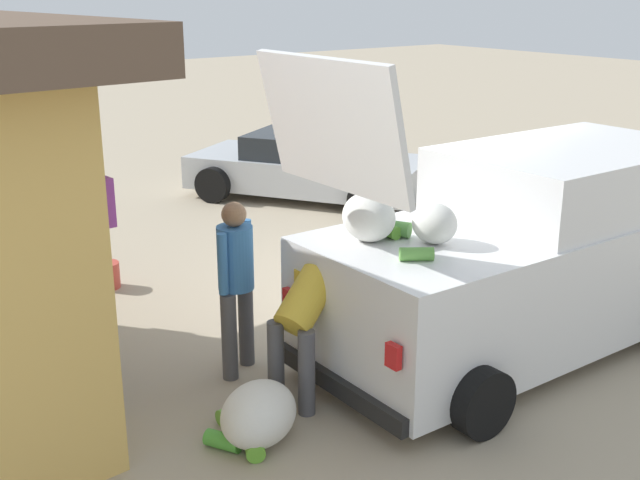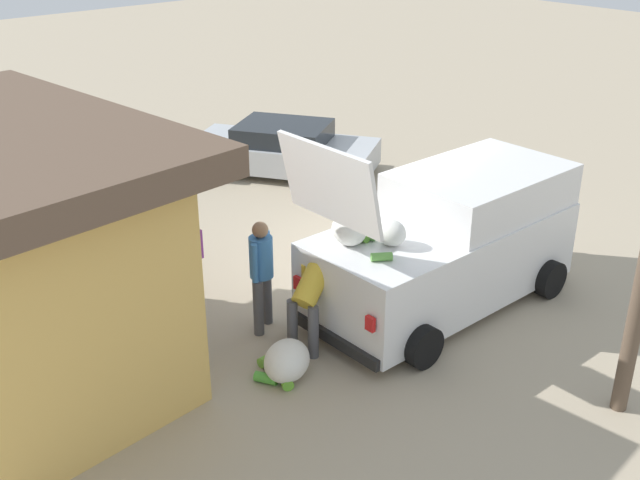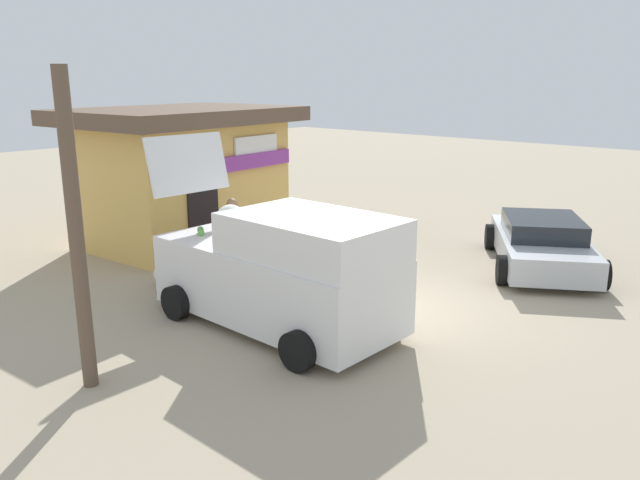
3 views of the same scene
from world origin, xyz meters
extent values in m
plane|color=tan|center=(0.00, 0.00, 0.00)|extent=(60.00, 60.00, 0.00)
cube|color=#E0B259|center=(0.39, 6.48, 1.50)|extent=(4.86, 3.50, 3.00)
cube|color=purple|center=(0.53, 4.88, 2.10)|extent=(4.36, 0.51, 0.36)
cube|color=black|center=(-0.29, 4.83, 1.00)|extent=(0.90, 0.14, 2.00)
cube|color=white|center=(1.54, 4.99, 2.40)|extent=(1.50, 0.19, 0.60)
cube|color=brown|center=(0.39, 6.48, 3.18)|extent=(5.77, 4.42, 0.36)
cube|color=white|center=(-2.04, 0.67, 0.77)|extent=(1.90, 4.37, 1.20)
cube|color=white|center=(-2.05, -0.15, 1.69)|extent=(1.81, 2.72, 0.65)
cube|color=black|center=(-2.06, -1.45, 1.66)|extent=(1.59, 0.09, 0.49)
cube|color=white|center=(-2.02, 2.97, 2.55)|extent=(1.68, 0.32, 1.07)
ellipsoid|color=silver|center=(-2.06, 1.84, 1.56)|extent=(0.44, 0.37, 0.37)
ellipsoid|color=silver|center=(-1.66, 2.26, 1.59)|extent=(0.53, 0.45, 0.45)
cylinder|color=#5A9D30|center=(-1.70, 2.05, 1.43)|extent=(0.21, 0.13, 0.12)
cylinder|color=#5EA042|center=(-2.32, 2.29, 1.43)|extent=(0.26, 0.30, 0.11)
cylinder|color=#518E40|center=(-1.70, 1.98, 1.44)|extent=(0.32, 0.26, 0.15)
cube|color=black|center=(-2.02, 2.89, 0.25)|extent=(1.77, 0.10, 0.16)
cube|color=red|center=(-2.75, 2.91, 0.83)|extent=(0.14, 0.06, 0.20)
cube|color=red|center=(-1.29, 2.89, 0.83)|extent=(0.14, 0.06, 0.20)
cylinder|color=black|center=(-3.05, -0.80, 0.30)|extent=(0.23, 0.60, 0.60)
cylinder|color=black|center=(-1.05, -0.82, 0.30)|extent=(0.23, 0.60, 0.60)
cylinder|color=black|center=(-3.03, 2.16, 0.30)|extent=(0.23, 0.60, 0.60)
cylinder|color=black|center=(-1.02, 2.14, 0.30)|extent=(0.23, 0.60, 0.60)
cube|color=#B2B7BC|center=(4.20, -1.30, 0.45)|extent=(4.41, 3.67, 0.56)
cube|color=#1E2328|center=(4.20, -1.30, 0.93)|extent=(2.49, 2.36, 0.40)
cylinder|color=black|center=(5.89, -1.37, 0.31)|extent=(0.64, 0.51, 0.61)
cylinder|color=black|center=(4.88, 0.25, 0.31)|extent=(0.64, 0.51, 0.61)
cylinder|color=black|center=(3.53, -2.85, 0.31)|extent=(0.64, 0.51, 0.61)
cylinder|color=black|center=(2.52, -1.23, 0.31)|extent=(0.64, 0.51, 0.61)
cylinder|color=#4C4C51|center=(-0.91, 3.32, 0.43)|extent=(0.15, 0.15, 0.86)
cylinder|color=#4C4C51|center=(-0.74, 3.03, 0.43)|extent=(0.15, 0.15, 0.86)
cylinder|color=#3872B2|center=(-0.83, 3.18, 1.16)|extent=(0.47, 0.47, 0.61)
sphere|color=#8C6647|center=(-0.83, 3.18, 1.58)|extent=(0.23, 0.23, 0.23)
cylinder|color=#3872B2|center=(-0.95, 3.38, 1.18)|extent=(0.09, 0.09, 0.58)
cylinder|color=#3872B2|center=(-0.70, 2.97, 1.18)|extent=(0.09, 0.09, 0.58)
cylinder|color=#4C4C51|center=(-1.56, 3.23, 0.39)|extent=(0.15, 0.15, 0.78)
cylinder|color=#4C4C51|center=(-1.88, 3.12, 0.39)|extent=(0.15, 0.15, 0.78)
cylinder|color=gold|center=(-1.65, 2.97, 0.95)|extent=(0.52, 0.72, 0.61)
sphere|color=#8C6647|center=(-1.56, 2.68, 1.19)|extent=(0.21, 0.21, 0.21)
cylinder|color=gold|center=(-1.36, 2.83, 0.86)|extent=(0.09, 0.09, 0.53)
cylinder|color=gold|center=(-1.82, 2.69, 0.86)|extent=(0.09, 0.09, 0.53)
ellipsoid|color=silver|center=(-2.01, 3.70, 0.25)|extent=(0.92, 0.97, 0.50)
cylinder|color=#61A92E|center=(-2.13, 3.83, 0.08)|extent=(0.36, 0.28, 0.16)
cylinder|color=#69AC37|center=(-1.61, 3.74, 0.07)|extent=(0.16, 0.23, 0.15)
cylinder|color=green|center=(-1.94, 3.99, 0.07)|extent=(0.34, 0.27, 0.14)
cylinder|color=#BF3F33|center=(2.08, 3.33, 0.16)|extent=(0.32, 0.32, 0.32)
cylinder|color=brown|center=(-5.27, 1.02, 2.13)|extent=(0.20, 0.20, 4.26)
camera|label=1|loc=(-6.94, 6.74, 3.59)|focal=44.85mm
camera|label=2|loc=(-8.66, 9.01, 5.95)|focal=43.18mm
camera|label=3|loc=(-9.03, -6.55, 4.11)|focal=35.23mm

